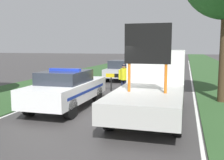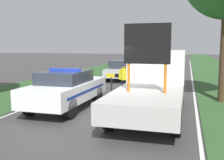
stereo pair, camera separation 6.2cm
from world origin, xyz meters
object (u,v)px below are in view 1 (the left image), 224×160
Objects in this scene: traffic_cone_behind_barrier at (156,91)px; work_truck at (154,81)px; queued_car_sedan_silver at (122,70)px; queued_car_wagon_maroon at (137,63)px; pedestrian_civilian at (143,77)px; traffic_cone_near_truck at (122,97)px; traffic_cone_near_police at (171,85)px; police_car at (67,88)px; traffic_cone_centre_front at (125,87)px; police_officer at (124,77)px; road_barrier at (132,77)px.

work_truck is at bearing -85.45° from traffic_cone_behind_barrier.
traffic_cone_behind_barrier is at bearing 118.40° from queued_car_sedan_silver.
traffic_cone_behind_barrier is at bearing 104.88° from queued_car_wagon_maroon.
pedestrian_civilian is 2.85× the size of traffic_cone_near_truck.
traffic_cone_near_truck is at bearing -115.89° from traffic_cone_near_police.
traffic_cone_centre_front is (1.41, 4.43, -0.52)m from police_car.
traffic_cone_centre_front is (-0.13, 0.93, -0.65)m from police_officer.
work_truck is at bearing 12.25° from police_car.
road_barrier is 0.74× the size of queued_car_sedan_silver.
traffic_cone_near_police is at bearing -109.06° from police_officer.
traffic_cone_near_truck is (1.91, 1.56, -0.53)m from police_car.
work_truck is 3.28m from pedestrian_civilian.
pedestrian_civilian reaches higher than traffic_cone_near_police.
traffic_cone_near_truck reaches higher than traffic_cone_behind_barrier.
pedestrian_civilian is at bearing -134.95° from police_officer.
work_truck is 4.02× the size of police_officer.
pedestrian_civilian is 0.41× the size of queued_car_sedan_silver.
traffic_cone_near_truck is 0.14× the size of queued_car_sedan_silver.
pedestrian_civilian is (0.94, 0.26, 0.00)m from police_officer.
traffic_cone_near_truck is (-0.56, -2.20, -0.67)m from pedestrian_civilian.
queued_car_wagon_maroon reaches higher than road_barrier.
traffic_cone_near_police reaches higher than traffic_cone_behind_barrier.
police_officer is 1.79m from traffic_cone_behind_barrier.
queued_car_wagon_maroon is at bearing 97.92° from traffic_cone_near_truck.
traffic_cone_near_police is (2.30, 2.03, -0.60)m from police_officer.
queued_car_sedan_silver is at bearing 103.46° from traffic_cone_near_truck.
road_barrier is 5.62× the size of traffic_cone_behind_barrier.
traffic_cone_near_police is at bearing 21.37° from road_barrier.
police_officer is at bearing 68.08° from police_car.
police_car is 15.85m from queued_car_wagon_maroon.
police_officer is 0.40× the size of queued_car_sedan_silver.
road_barrier is 4.99× the size of traffic_cone_centre_front.
traffic_cone_near_police is 0.17× the size of queued_car_wagon_maroon.
road_barrier is (1.77, 4.42, 0.01)m from police_car.
police_car is 4.68m from traffic_cone_centre_front.
police_car reaches higher than traffic_cone_behind_barrier.
road_barrier is at bearing -74.82° from police_officer.
road_barrier is 0.96m from police_officer.
queued_car_sedan_silver is at bearing 102.28° from road_barrier.
traffic_cone_centre_front reaches higher than traffic_cone_near_truck.
road_barrier is 5.26m from queued_car_sedan_silver.
road_barrier reaches higher than traffic_cone_centre_front.
road_barrier is at bearing -2.35° from traffic_cone_centre_front.
traffic_cone_centre_front is at bearing 74.17° from police_car.
queued_car_sedan_silver reaches higher than traffic_cone_centre_front.
police_car is at bearing -107.63° from traffic_cone_centre_front.
road_barrier is 0.97m from pedestrian_civilian.
police_car is at bearing 95.77° from police_officer.
work_truck is 3.06m from traffic_cone_behind_barrier.
traffic_cone_near_police is 1.21× the size of traffic_cone_near_truck.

